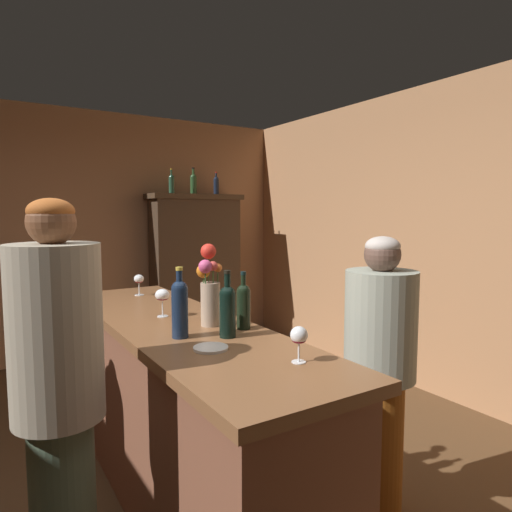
# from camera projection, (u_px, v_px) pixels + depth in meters

# --- Properties ---
(wall_back) EXTENTS (5.58, 0.12, 2.72)m
(wall_back) POSITION_uv_depth(u_px,v_px,m) (46.00, 236.00, 4.81)
(wall_back) COLOR #B07B56
(wall_back) RESTS_ON ground
(wall_right) EXTENTS (0.12, 6.56, 2.72)m
(wall_right) POSITION_uv_depth(u_px,v_px,m) (495.00, 244.00, 3.54)
(wall_right) COLOR #B37D52
(wall_right) RESTS_ON ground
(bar_counter) EXTENTS (0.66, 2.43, 1.03)m
(bar_counter) POSITION_uv_depth(u_px,v_px,m) (180.00, 413.00, 2.47)
(bar_counter) COLOR brown
(bar_counter) RESTS_ON ground
(display_cabinet) EXTENTS (1.13, 0.40, 1.82)m
(display_cabinet) POSITION_uv_depth(u_px,v_px,m) (196.00, 267.00, 5.46)
(display_cabinet) COLOR #433123
(display_cabinet) RESTS_ON ground
(wine_bottle_syrah) EXTENTS (0.08, 0.08, 0.32)m
(wine_bottle_syrah) POSITION_uv_depth(u_px,v_px,m) (228.00, 308.00, 2.11)
(wine_bottle_syrah) COLOR black
(wine_bottle_syrah) RESTS_ON bar_counter
(wine_bottle_rose) EXTENTS (0.07, 0.07, 0.29)m
(wine_bottle_rose) POSITION_uv_depth(u_px,v_px,m) (243.00, 304.00, 2.26)
(wine_bottle_rose) COLOR black
(wine_bottle_rose) RESTS_ON bar_counter
(wine_bottle_pinot) EXTENTS (0.08, 0.08, 0.33)m
(wine_bottle_pinot) POSITION_uv_depth(u_px,v_px,m) (180.00, 306.00, 2.10)
(wine_bottle_pinot) COLOR #17263E
(wine_bottle_pinot) RESTS_ON bar_counter
(wine_glass_front) EXTENTS (0.07, 0.07, 0.14)m
(wine_glass_front) POSITION_uv_depth(u_px,v_px,m) (299.00, 337.00, 1.75)
(wine_glass_front) COLOR white
(wine_glass_front) RESTS_ON bar_counter
(wine_glass_mid) EXTENTS (0.07, 0.07, 0.15)m
(wine_glass_mid) POSITION_uv_depth(u_px,v_px,m) (139.00, 280.00, 3.19)
(wine_glass_mid) COLOR white
(wine_glass_mid) RESTS_ON bar_counter
(wine_glass_rear) EXTENTS (0.08, 0.08, 0.16)m
(wine_glass_rear) POSITION_uv_depth(u_px,v_px,m) (162.00, 296.00, 2.53)
(wine_glass_rear) COLOR white
(wine_glass_rear) RESTS_ON bar_counter
(flower_arrangement) EXTENTS (0.14, 0.12, 0.42)m
(flower_arrangement) POSITION_uv_depth(u_px,v_px,m) (209.00, 288.00, 2.32)
(flower_arrangement) COLOR tan
(flower_arrangement) RESTS_ON bar_counter
(cheese_plate) EXTENTS (0.15, 0.15, 0.01)m
(cheese_plate) POSITION_uv_depth(u_px,v_px,m) (211.00, 348.00, 1.93)
(cheese_plate) COLOR white
(cheese_plate) RESTS_ON bar_counter
(display_bottle_left) EXTENTS (0.06, 0.06, 0.29)m
(display_bottle_left) POSITION_uv_depth(u_px,v_px,m) (172.00, 183.00, 5.21)
(display_bottle_left) COLOR #254A33
(display_bottle_left) RESTS_ON display_cabinet
(display_bottle_midleft) EXTENTS (0.08, 0.08, 0.31)m
(display_bottle_midleft) POSITION_uv_depth(u_px,v_px,m) (193.00, 183.00, 5.36)
(display_bottle_midleft) COLOR #2A4B27
(display_bottle_midleft) RESTS_ON display_cabinet
(display_bottle_center) EXTENTS (0.07, 0.07, 0.28)m
(display_bottle_center) POSITION_uv_depth(u_px,v_px,m) (216.00, 185.00, 5.52)
(display_bottle_center) COLOR #192131
(display_bottle_center) RESTS_ON display_cabinet
(patron_redhead) EXTENTS (0.33, 0.33, 1.66)m
(patron_redhead) POSITION_uv_depth(u_px,v_px,m) (59.00, 399.00, 1.69)
(patron_redhead) COLOR #4D644C
(patron_redhead) RESTS_ON ground
(bartender) EXTENTS (0.36, 0.36, 1.49)m
(bartender) POSITION_uv_depth(u_px,v_px,m) (379.00, 368.00, 2.33)
(bartender) COLOR brown
(bartender) RESTS_ON ground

